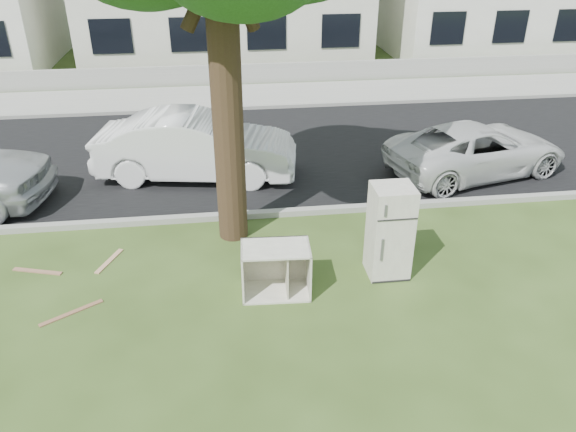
{
  "coord_description": "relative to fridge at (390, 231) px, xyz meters",
  "views": [
    {
      "loc": [
        -0.56,
        -7.53,
        5.42
      ],
      "look_at": [
        0.49,
        0.6,
        0.98
      ],
      "focal_mm": 35.0,
      "sensor_mm": 36.0,
      "label": 1
    }
  ],
  "objects": [
    {
      "name": "plank_b",
      "position": [
        -5.93,
        0.77,
        -0.8
      ],
      "size": [
        0.87,
        0.34,
        0.02
      ],
      "primitive_type": "cube",
      "rotation": [
        0.0,
        0.0,
        -0.3
      ],
      "color": "#95674E",
      "rests_on": "ground"
    },
    {
      "name": "car_center",
      "position": [
        -3.23,
        4.44,
        -0.06
      ],
      "size": [
        4.72,
        2.29,
        1.49
      ],
      "primitive_type": "imported",
      "rotation": [
        0.0,
        0.0,
        1.41
      ],
      "color": "silver",
      "rests_on": "ground"
    },
    {
      "name": "ground",
      "position": [
        -2.13,
        -0.19,
        -0.81
      ],
      "size": [
        120.0,
        120.0,
        0.0
      ],
      "primitive_type": "plane",
      "color": "#304518"
    },
    {
      "name": "fridge",
      "position": [
        0.0,
        0.0,
        0.0
      ],
      "size": [
        0.66,
        0.62,
        1.61
      ],
      "primitive_type": "cube",
      "rotation": [
        0.0,
        0.0,
        0.0
      ],
      "color": "beige",
      "rests_on": "ground"
    },
    {
      "name": "plank_c",
      "position": [
        -4.76,
        0.94,
        -0.8
      ],
      "size": [
        0.4,
        0.77,
        0.02
      ],
      "primitive_type": "cube",
      "rotation": [
        0.0,
        0.0,
        1.16
      ],
      "color": "tan",
      "rests_on": "ground"
    },
    {
      "name": "car_right",
      "position": [
        3.23,
        3.81,
        -0.21
      ],
      "size": [
        4.62,
        2.95,
        1.19
      ],
      "primitive_type": "imported",
      "rotation": [
        0.0,
        0.0,
        1.82
      ],
      "color": "silver",
      "rests_on": "ground"
    },
    {
      "name": "cabinet",
      "position": [
        -1.93,
        -0.32,
        -0.38
      ],
      "size": [
        1.12,
        0.73,
        0.84
      ],
      "primitive_type": "cube",
      "rotation": [
        0.0,
        0.0,
        -0.06
      ],
      "color": "silver",
      "rests_on": "ground"
    },
    {
      "name": "road",
      "position": [
        -2.13,
        5.81,
        -0.8
      ],
      "size": [
        120.0,
        7.0,
        0.01
      ],
      "primitive_type": "cube",
      "color": "black",
      "rests_on": "ground"
    },
    {
      "name": "plank_a",
      "position": [
        -5.11,
        -0.48,
        -0.8
      ],
      "size": [
        0.88,
        0.6,
        0.02
      ],
      "primitive_type": "cube",
      "rotation": [
        0.0,
        0.0,
        0.56
      ],
      "color": "brown",
      "rests_on": "ground"
    },
    {
      "name": "kerb_far",
      "position": [
        -2.13,
        9.36,
        -0.81
      ],
      "size": [
        120.0,
        0.18,
        0.12
      ],
      "primitive_type": "cube",
      "color": "gray",
      "rests_on": "ground"
    },
    {
      "name": "low_wall",
      "position": [
        -2.13,
        12.41,
        -0.46
      ],
      "size": [
        120.0,
        0.15,
        0.7
      ],
      "primitive_type": "cube",
      "color": "gray",
      "rests_on": "ground"
    },
    {
      "name": "kerb_near",
      "position": [
        -2.13,
        2.26,
        -0.81
      ],
      "size": [
        120.0,
        0.18,
        0.12
      ],
      "primitive_type": "cube",
      "color": "gray",
      "rests_on": "ground"
    },
    {
      "name": "sidewalk",
      "position": [
        -2.13,
        10.81,
        -0.8
      ],
      "size": [
        120.0,
        2.8,
        0.01
      ],
      "primitive_type": "cube",
      "color": "gray",
      "rests_on": "ground"
    }
  ]
}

